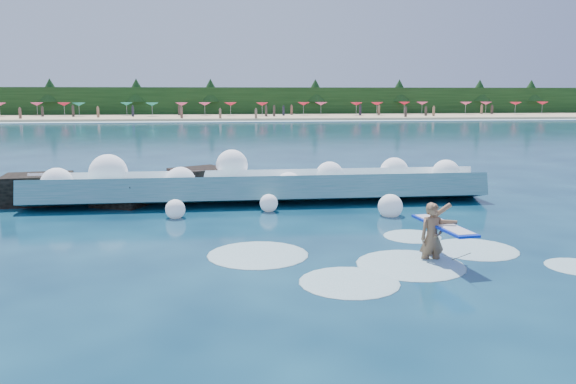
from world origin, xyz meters
name	(u,v)px	position (x,y,z in m)	size (l,w,h in m)	color
ground	(237,256)	(0.00, 0.00, 0.00)	(200.00, 200.00, 0.00)	#072238
beach	(222,117)	(0.00, 78.00, 0.20)	(140.00, 20.00, 0.40)	tan
wet_band	(223,121)	(0.00, 67.00, 0.04)	(140.00, 5.00, 0.08)	silver
treeline	(222,102)	(0.00, 88.00, 2.50)	(140.00, 4.00, 5.00)	black
breaking_wave	(260,187)	(1.06, 7.09, 0.49)	(16.33, 2.62, 1.41)	teal
rock_cluster	(113,190)	(-4.26, 7.53, 0.42)	(8.15, 3.29, 1.33)	black
surfer_with_board	(435,235)	(4.62, -0.95, 0.62)	(0.99, 2.88, 1.68)	#8C6241
wave_spray	(241,178)	(0.36, 6.94, 0.89)	(14.94, 4.71, 1.93)	white
surf_foam	(380,260)	(3.38, -0.71, 0.00)	(9.16, 5.42, 0.13)	silver
beach_umbrellas	(224,104)	(0.30, 80.14, 2.25)	(114.72, 6.64, 0.50)	#168A77
beachgoers	(227,112)	(0.73, 74.34, 1.06)	(100.24, 13.59, 1.91)	#3F332D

